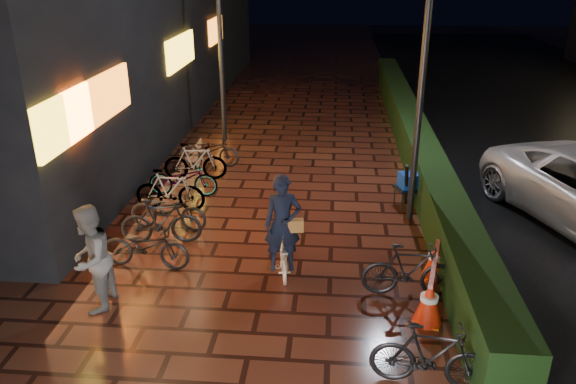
# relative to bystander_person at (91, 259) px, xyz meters

# --- Properties ---
(ground) EXTENTS (80.00, 80.00, 0.00)m
(ground) POSITION_rel_bystander_person_xyz_m (2.57, 0.10, -0.87)
(ground) COLOR #381911
(ground) RESTS_ON ground
(hedge) EXTENTS (0.70, 20.00, 1.00)m
(hedge) POSITION_rel_bystander_person_xyz_m (5.87, 8.10, -0.37)
(hedge) COLOR black
(hedge) RESTS_ON ground
(bystander_person) EXTENTS (0.68, 0.86, 1.75)m
(bystander_person) POSITION_rel_bystander_person_xyz_m (0.00, 0.00, 0.00)
(bystander_person) COLOR #5C5C5E
(bystander_person) RESTS_ON ground
(lamp_post_hedge) EXTENTS (0.49, 0.16, 5.15)m
(lamp_post_hedge) POSITION_rel_bystander_person_xyz_m (5.33, 3.77, 1.96)
(lamp_post_hedge) COLOR black
(lamp_post_hedge) RESTS_ON ground
(lamp_post_sf) EXTENTS (0.50, 0.26, 5.34)m
(lamp_post_sf) POSITION_rel_bystander_person_xyz_m (0.33, 8.99, 2.06)
(lamp_post_sf) COLOR black
(lamp_post_sf) RESTS_ON ground
(cyclist) EXTENTS (0.70, 1.34, 1.85)m
(cyclist) POSITION_rel_bystander_person_xyz_m (2.84, 1.30, -0.19)
(cyclist) COLOR silver
(cyclist) RESTS_ON ground
(traffic_barrier) EXTENTS (0.77, 1.77, 0.72)m
(traffic_barrier) POSITION_rel_bystander_person_xyz_m (5.33, 0.70, -0.52)
(traffic_barrier) COLOR red
(traffic_barrier) RESTS_ON ground
(cart_assembly) EXTENTS (0.73, 0.78, 1.13)m
(cart_assembly) POSITION_rel_bystander_person_xyz_m (5.35, 4.36, -0.29)
(cart_assembly) COLOR black
(cart_assembly) RESTS_ON ground
(parked_bikes_storefront) EXTENTS (1.87, 6.01, 0.94)m
(parked_bikes_storefront) POSITION_rel_bystander_person_xyz_m (0.31, 3.83, -0.44)
(parked_bikes_storefront) COLOR black
(parked_bikes_storefront) RESTS_ON ground
(parked_bikes_hedge) EXTENTS (1.61, 2.67, 0.94)m
(parked_bikes_hedge) POSITION_rel_bystander_person_xyz_m (4.98, -0.29, -0.41)
(parked_bikes_hedge) COLOR black
(parked_bikes_hedge) RESTS_ON ground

